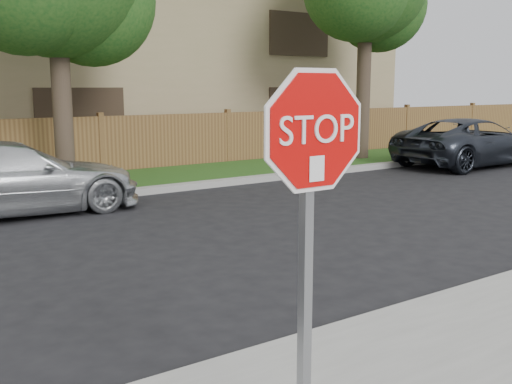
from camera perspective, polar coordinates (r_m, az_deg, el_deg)
stop_sign at (r=3.55m, az=5.32°, el=0.70°), size 1.01×0.13×2.55m
sedan_right at (r=12.10m, az=-22.44°, el=1.23°), size 4.87×2.08×1.40m
sedan_far_right at (r=19.32m, az=19.84°, el=4.49°), size 5.17×2.39×1.44m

